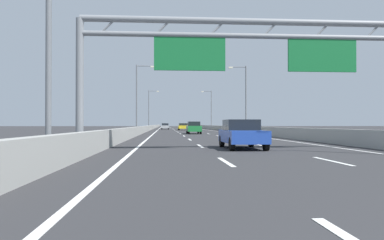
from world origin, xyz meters
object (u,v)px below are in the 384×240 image
object	(u,v)px
sign_gantry	(247,50)
streetlamp_right_far	(210,107)
silver_car	(165,126)
blue_car	(242,134)
yellow_car	(183,127)
streetlamp_left_far	(150,107)
green_car	(194,128)
orange_car	(166,126)
streetlamp_left_mid	(138,94)
streetlamp_right_mid	(244,95)
streetlamp_left_near	(56,1)

from	to	relation	value
sign_gantry	streetlamp_right_far	size ratio (longest dim) A/B	1.67
silver_car	blue_car	bearing A→B (deg)	-86.84
yellow_car	streetlamp_left_far	bearing A→B (deg)	116.42
sign_gantry	green_car	xyz separation A→B (m)	(-0.26, 30.28, -4.01)
orange_car	green_car	world-z (taller)	green_car
blue_car	streetlamp_left_far	bearing A→B (deg)	95.88
yellow_car	silver_car	world-z (taller)	silver_car
streetlamp_right_far	blue_car	xyz separation A→B (m)	(-7.34, -73.74, -4.64)
streetlamp_left_mid	streetlamp_right_mid	size ratio (longest dim) A/B	1.00
blue_car	silver_car	bearing A→B (deg)	93.16
green_car	yellow_car	size ratio (longest dim) A/B	0.99
streetlamp_right_far	orange_car	xyz separation A→B (m)	(-10.97, 38.43, -4.66)
streetlamp_left_far	silver_car	xyz separation A→B (m)	(3.76, -4.37, -4.66)
streetlamp_left_mid	orange_car	bearing A→B (deg)	87.10
streetlamp_right_mid	silver_car	xyz separation A→B (m)	(-11.17, 35.56, -4.66)
blue_car	sign_gantry	bearing A→B (deg)	-89.14
streetlamp_left_mid	orange_car	distance (m)	78.59
green_car	streetlamp_left_mid	bearing A→B (deg)	147.43
streetlamp_right_mid	blue_car	bearing A→B (deg)	-102.24
blue_car	silver_car	xyz separation A→B (m)	(-3.84, 69.37, -0.02)
yellow_car	sign_gantry	bearing A→B (deg)	-89.80
streetlamp_left_mid	yellow_car	xyz separation A→B (m)	(7.40, 25.02, -4.66)
streetlamp_left_near	sign_gantry	bearing A→B (deg)	33.02
streetlamp_left_far	streetlamp_right_far	distance (m)	14.93
streetlamp_left_far	yellow_car	world-z (taller)	streetlamp_left_far
sign_gantry	silver_car	xyz separation A→B (m)	(-3.85, 70.54, -4.07)
streetlamp_right_mid	blue_car	world-z (taller)	streetlamp_right_mid
streetlamp_right_mid	blue_car	distance (m)	34.91
sign_gantry	streetlamp_left_far	distance (m)	75.29
streetlamp_right_far	orange_car	distance (m)	40.24
sign_gantry	streetlamp_right_far	distance (m)	75.26
blue_car	silver_car	world-z (taller)	blue_car
streetlamp_right_far	blue_car	size ratio (longest dim) A/B	2.26
streetlamp_left_mid	streetlamp_left_far	world-z (taller)	same
sign_gantry	silver_car	distance (m)	70.76
streetlamp_left_mid	blue_car	world-z (taller)	streetlamp_left_mid
streetlamp_right_mid	green_car	xyz separation A→B (m)	(-7.58, -4.70, -4.61)
streetlamp_left_near	streetlamp_left_mid	world-z (taller)	same
streetlamp_left_near	yellow_car	xyz separation A→B (m)	(7.40, 64.94, -4.66)
streetlamp_right_mid	silver_car	size ratio (longest dim) A/B	2.14
streetlamp_left_far	green_car	size ratio (longest dim) A/B	2.10
streetlamp_left_mid	streetlamp_left_far	xyz separation A→B (m)	(0.00, 39.92, 0.00)
green_car	silver_car	size ratio (longest dim) A/B	1.02
silver_car	streetlamp_left_mid	bearing A→B (deg)	-96.04
streetlamp_left_mid	yellow_car	world-z (taller)	streetlamp_left_mid
streetlamp_left_near	streetlamp_right_far	distance (m)	81.23
yellow_car	silver_car	distance (m)	11.15
streetlamp_left_near	silver_car	xyz separation A→B (m)	(3.76, 75.48, -4.66)
streetlamp_left_mid	green_car	world-z (taller)	streetlamp_left_mid
streetlamp_right_far	yellow_car	size ratio (longest dim) A/B	2.09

